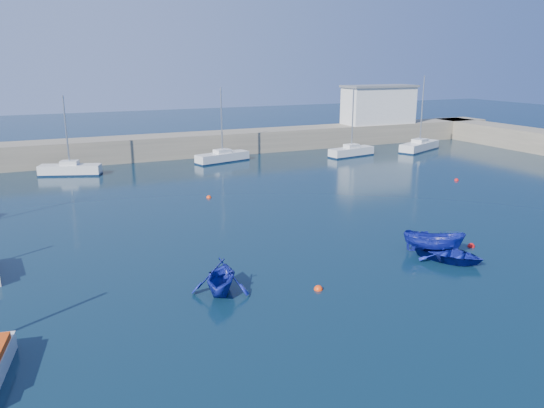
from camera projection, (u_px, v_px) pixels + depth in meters
name	position (u px, v px, depth m)	size (l,w,h in m)	color
ground	(423.00, 326.00, 22.84)	(220.00, 220.00, 0.00)	#0B2232
back_wall	(168.00, 146.00, 62.98)	(96.00, 4.50, 2.60)	gray
right_arm	(531.00, 140.00, 68.16)	(4.50, 32.00, 2.60)	gray
harbor_office	(379.00, 106.00, 73.92)	(10.00, 4.00, 5.00)	silver
sailboat_5	(70.00, 169.00, 53.19)	(6.15, 3.58, 7.87)	silver
sailboat_6	(222.00, 157.00, 60.13)	(6.59, 3.43, 8.33)	silver
sailboat_7	(351.00, 151.00, 63.76)	(6.16, 2.71, 7.89)	silver
sailboat_8	(419.00, 146.00, 67.72)	(7.39, 4.84, 9.36)	silver
dinghy_center	(449.00, 254.00, 30.25)	(2.70, 3.78, 0.78)	navy
dinghy_left	(221.00, 277.00, 25.91)	(2.86, 3.31, 1.74)	navy
dinghy_right	(434.00, 242.00, 31.42)	(1.33, 3.53, 1.36)	navy
buoy_0	(318.00, 290.00, 26.53)	(0.46, 0.46, 0.46)	#FF3D0D
buoy_1	(471.00, 247.00, 32.69)	(0.45, 0.45, 0.45)	red
buoy_3	(209.00, 198.00, 44.39)	(0.42, 0.42, 0.42)	#FF3D0D
buoy_4	(456.00, 181.00, 50.85)	(0.41, 0.41, 0.41)	red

